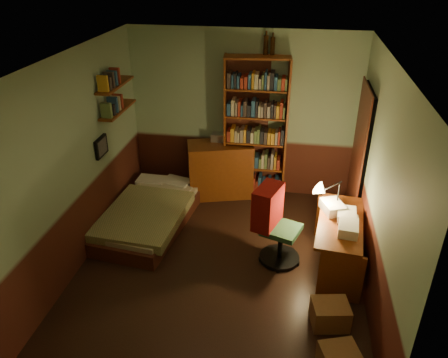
% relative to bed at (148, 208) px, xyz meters
% --- Properties ---
extents(floor, '(3.50, 4.00, 0.02)m').
position_rel_bed_xyz_m(floor, '(1.19, -0.71, -0.29)').
color(floor, black).
rests_on(floor, ground).
extents(ceiling, '(3.50, 4.00, 0.02)m').
position_rel_bed_xyz_m(ceiling, '(1.19, -0.71, 2.33)').
color(ceiling, silver).
rests_on(ceiling, wall_back).
extents(wall_back, '(3.50, 0.02, 2.60)m').
position_rel_bed_xyz_m(wall_back, '(1.19, 1.30, 1.02)').
color(wall_back, gray).
rests_on(wall_back, ground).
extents(wall_left, '(0.02, 4.00, 2.60)m').
position_rel_bed_xyz_m(wall_left, '(-0.57, -0.71, 1.02)').
color(wall_left, gray).
rests_on(wall_left, ground).
extents(wall_right, '(0.02, 4.00, 2.60)m').
position_rel_bed_xyz_m(wall_right, '(2.95, -0.71, 1.02)').
color(wall_right, gray).
rests_on(wall_right, ground).
extents(wall_front, '(3.50, 0.02, 2.60)m').
position_rel_bed_xyz_m(wall_front, '(1.19, -2.72, 1.02)').
color(wall_front, gray).
rests_on(wall_front, ground).
extents(doorway, '(0.06, 0.90, 2.00)m').
position_rel_bed_xyz_m(doorway, '(2.91, 0.59, 0.72)').
color(doorway, black).
rests_on(doorway, ground).
extents(door_trim, '(0.02, 0.98, 2.08)m').
position_rel_bed_xyz_m(door_trim, '(2.88, 0.59, 0.72)').
color(door_trim, '#411B11').
rests_on(door_trim, ground).
extents(bed, '(1.22, 1.99, 0.56)m').
position_rel_bed_xyz_m(bed, '(0.00, 0.00, 0.00)').
color(bed, olive).
rests_on(bed, ground).
extents(dresser, '(1.10, 0.76, 0.89)m').
position_rel_bed_xyz_m(dresser, '(0.87, 1.05, 0.17)').
color(dresser, '#692F11').
rests_on(dresser, ground).
extents(mini_stereo, '(0.23, 0.17, 0.12)m').
position_rel_bed_xyz_m(mini_stereo, '(0.83, 1.18, 0.67)').
color(mini_stereo, '#B2B2B7').
rests_on(mini_stereo, dresser).
extents(bookshelf, '(0.99, 0.40, 2.24)m').
position_rel_bed_xyz_m(bookshelf, '(1.40, 1.14, 0.84)').
color(bookshelf, '#692F11').
rests_on(bookshelf, ground).
extents(bottle_left, '(0.08, 0.08, 0.27)m').
position_rel_bed_xyz_m(bottle_left, '(1.50, 1.25, 2.10)').
color(bottle_left, black).
rests_on(bottle_left, bookshelf).
extents(bottle_right, '(0.09, 0.09, 0.25)m').
position_rel_bed_xyz_m(bottle_right, '(1.59, 1.25, 2.09)').
color(bottle_right, black).
rests_on(bottle_right, bookshelf).
extents(desk, '(0.66, 1.32, 0.68)m').
position_rel_bed_xyz_m(desk, '(2.63, -0.51, 0.06)').
color(desk, '#692F11').
rests_on(desk, ground).
extents(paper_stack, '(0.33, 0.38, 0.13)m').
position_rel_bed_xyz_m(paper_stack, '(2.53, -0.30, 0.46)').
color(paper_stack, silver).
rests_on(paper_stack, desk).
extents(desk_lamp, '(0.19, 0.19, 0.59)m').
position_rel_bed_xyz_m(desk_lamp, '(2.59, -0.23, 0.69)').
color(desk_lamp, black).
rests_on(desk_lamp, desk).
extents(office_chair, '(0.68, 0.64, 1.11)m').
position_rel_bed_xyz_m(office_chair, '(1.93, -0.51, 0.27)').
color(office_chair, '#2D5835').
rests_on(office_chair, ground).
extents(red_jacket, '(0.40, 0.52, 0.54)m').
position_rel_bed_xyz_m(red_jacket, '(1.65, -0.69, 1.10)').
color(red_jacket, maroon).
rests_on(red_jacket, office_chair).
extents(wall_shelf_lower, '(0.20, 0.90, 0.03)m').
position_rel_bed_xyz_m(wall_shelf_lower, '(-0.45, 0.39, 1.32)').
color(wall_shelf_lower, '#692F11').
rests_on(wall_shelf_lower, wall_left).
extents(wall_shelf_upper, '(0.20, 0.90, 0.03)m').
position_rel_bed_xyz_m(wall_shelf_upper, '(-0.45, 0.39, 1.67)').
color(wall_shelf_upper, '#692F11').
rests_on(wall_shelf_upper, wall_left).
extents(framed_picture, '(0.04, 0.32, 0.26)m').
position_rel_bed_xyz_m(framed_picture, '(-0.53, -0.11, 0.97)').
color(framed_picture, black).
rests_on(framed_picture, wall_left).
extents(cardboard_box_b, '(0.43, 0.38, 0.27)m').
position_rel_bed_xyz_m(cardboard_box_b, '(2.52, -1.51, -0.14)').
color(cardboard_box_b, brown).
rests_on(cardboard_box_b, ground).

